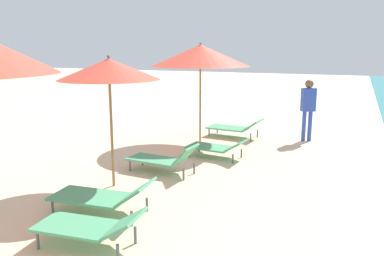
% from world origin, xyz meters
% --- Properties ---
extents(lounger_second_shoreside, '(1.47, 0.74, 0.53)m').
position_xyz_m(lounger_second_shoreside, '(0.19, 4.38, 0.29)').
color(lounger_second_shoreside, '#4CA572').
rests_on(lounger_second_shoreside, ground).
extents(umbrella_third, '(1.80, 1.80, 2.41)m').
position_xyz_m(umbrella_third, '(-0.84, 6.40, 2.16)').
color(umbrella_third, olive).
rests_on(umbrella_third, ground).
extents(lounger_third_shoreside, '(1.51, 0.66, 0.65)m').
position_xyz_m(lounger_third_shoreside, '(-0.34, 7.46, 0.30)').
color(lounger_third_shoreside, '#4CA572').
rests_on(lounger_third_shoreside, ground).
extents(lounger_third_inland, '(1.67, 0.80, 0.58)m').
position_xyz_m(lounger_third_inland, '(-0.29, 5.31, 0.29)').
color(lounger_third_inland, '#4CA572').
rests_on(lounger_third_inland, ground).
extents(umbrella_farthest, '(2.56, 2.56, 2.67)m').
position_xyz_m(umbrella_farthest, '(-0.58, 10.05, 2.33)').
color(umbrella_farthest, olive).
rests_on(umbrella_farthest, ground).
extents(lounger_farthest_shoreside, '(1.60, 0.81, 0.57)m').
position_xyz_m(lounger_farthest_shoreside, '(0.06, 11.16, 0.29)').
color(lounger_farthest_shoreside, '#4CA572').
rests_on(lounger_farthest_shoreside, ground).
extents(lounger_farthest_inland, '(1.45, 0.74, 0.49)m').
position_xyz_m(lounger_farthest_inland, '(0.29, 8.97, 0.26)').
color(lounger_farthest_inland, '#4CA572').
rests_on(lounger_farthest_inland, ground).
extents(person_walking_near, '(0.42, 0.36, 1.69)m').
position_xyz_m(person_walking_near, '(2.01, 11.49, 1.03)').
color(person_walking_near, '#334CB2').
rests_on(person_walking_near, ground).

